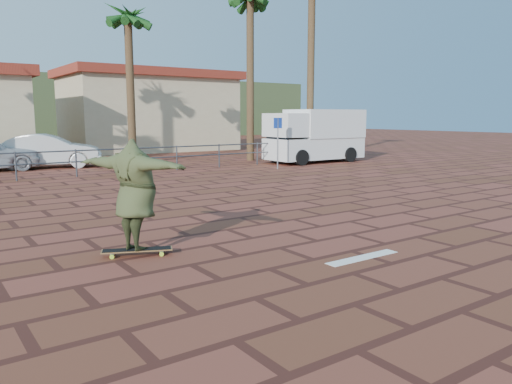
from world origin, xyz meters
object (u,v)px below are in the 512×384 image
(longboard, at_px, (137,250))
(car_white, at_px, (48,151))
(skateboarder, at_px, (135,195))
(campervan, at_px, (315,135))

(longboard, distance_m, car_white, 15.27)
(longboard, xyz_separation_m, skateboarder, (-0.00, 0.00, 0.89))
(car_white, bearing_deg, campervan, -93.70)
(skateboarder, relative_size, car_white, 0.49)
(longboard, distance_m, campervan, 16.93)
(longboard, height_order, skateboarder, skateboarder)
(longboard, xyz_separation_m, car_white, (2.10, 15.11, 0.63))
(campervan, height_order, car_white, campervan)
(campervan, distance_m, car_white, 11.99)
(skateboarder, relative_size, campervan, 0.45)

